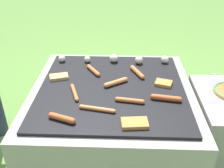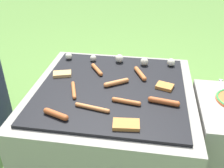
# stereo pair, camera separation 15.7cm
# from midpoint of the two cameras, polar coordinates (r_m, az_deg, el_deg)

# --- Properties ---
(ground_plane) EXTENTS (14.00, 14.00, 0.00)m
(ground_plane) POSITION_cam_midpoint_polar(r_m,az_deg,el_deg) (1.85, -2.49, -12.23)
(ground_plane) COLOR #567F38
(grill) EXTENTS (0.98, 0.98, 0.43)m
(grill) POSITION_cam_midpoint_polar(r_m,az_deg,el_deg) (1.71, -2.65, -6.97)
(grill) COLOR gray
(grill) RESTS_ON ground_plane
(sausage_back_right) EXTENTS (0.10, 0.14, 0.03)m
(sausage_back_right) POSITION_cam_midpoint_polar(r_m,az_deg,el_deg) (1.75, -6.66, 2.88)
(sausage_back_right) COLOR #B7602D
(sausage_back_right) RESTS_ON grill
(sausage_front_center) EXTENTS (0.15, 0.07, 0.03)m
(sausage_front_center) POSITION_cam_midpoint_polar(r_m,az_deg,el_deg) (1.35, -14.21, -7.31)
(sausage_front_center) COLOR #A34C23
(sausage_front_center) RESTS_ON grill
(sausage_back_left) EXTENTS (0.09, 0.16, 0.03)m
(sausage_back_left) POSITION_cam_midpoint_polar(r_m,az_deg,el_deg) (1.71, 2.88, 2.55)
(sausage_back_left) COLOR #B7602D
(sausage_back_left) RESTS_ON grill
(sausage_front_left) EXTENTS (0.07, 0.17, 0.02)m
(sausage_front_left) POSITION_cam_midpoint_polar(r_m,az_deg,el_deg) (1.54, -11.10, -1.88)
(sausage_front_left) COLOR #B7602D
(sausage_front_left) RESTS_ON grill
(sausage_front_right) EXTENTS (0.15, 0.11, 0.03)m
(sausage_front_right) POSITION_cam_midpoint_polar(r_m,az_deg,el_deg) (1.60, -1.96, 0.29)
(sausage_front_right) COLOR #C6753D
(sausage_front_right) RESTS_ON grill
(sausage_back_center) EXTENTS (0.17, 0.06, 0.03)m
(sausage_back_center) POSITION_cam_midpoint_polar(r_m,az_deg,el_deg) (1.47, 8.71, -3.13)
(sausage_back_center) COLOR #A34C23
(sausage_back_center) RESTS_ON grill
(sausage_mid_left) EXTENTS (0.20, 0.06, 0.02)m
(sausage_mid_left) POSITION_cam_midpoint_polar(r_m,az_deg,el_deg) (1.38, -6.50, -5.51)
(sausage_mid_left) COLOR #C6753D
(sausage_mid_left) RESTS_ON grill
(sausage_mid_right) EXTENTS (0.17, 0.05, 0.03)m
(sausage_mid_right) POSITION_cam_midpoint_polar(r_m,az_deg,el_deg) (1.44, 0.76, -3.69)
(sausage_mid_right) COLOR #B7602D
(sausage_mid_right) RESTS_ON grill
(bread_slice_left) EXTENTS (0.14, 0.09, 0.02)m
(bread_slice_left) POSITION_cam_midpoint_polar(r_m,az_deg,el_deg) (1.29, 1.44, -8.65)
(bread_slice_left) COLOR #B27033
(bread_slice_left) RESTS_ON grill
(bread_slice_right) EXTENTS (0.13, 0.10, 0.02)m
(bread_slice_right) POSITION_cam_midpoint_polar(r_m,az_deg,el_deg) (1.72, -14.06, 1.46)
(bread_slice_right) COLOR tan
(bread_slice_right) RESTS_ON grill
(bread_slice_center) EXTENTS (0.12, 0.10, 0.02)m
(bread_slice_center) POSITION_cam_midpoint_polar(r_m,az_deg,el_deg) (1.61, 8.44, 0.09)
(bread_slice_center) COLOR #B27033
(bread_slice_center) RESTS_ON grill
(mushroom_row) EXTENTS (0.78, 0.08, 0.06)m
(mushroom_row) POSITION_cam_midpoint_polar(r_m,az_deg,el_deg) (1.86, -1.04, 5.38)
(mushroom_row) COLOR beige
(mushroom_row) RESTS_ON grill
(fork_utensil) EXTENTS (0.05, 0.18, 0.01)m
(fork_utensil) POSITION_cam_midpoint_polar(r_m,az_deg,el_deg) (1.75, 19.31, 0.87)
(fork_utensil) COLOR silver
(fork_utensil) RESTS_ON side_ledge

